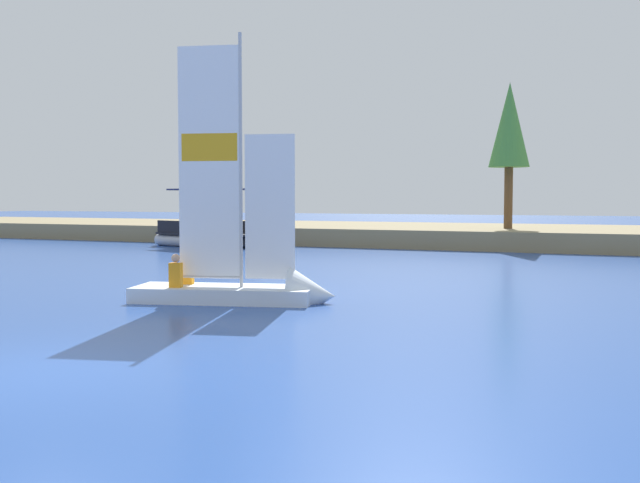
% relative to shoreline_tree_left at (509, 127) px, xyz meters
% --- Properties ---
extents(ground_plane, '(200.00, 200.00, 0.00)m').
position_rel_shoreline_tree_left_xyz_m(ground_plane, '(-1.71, -29.61, -5.95)').
color(ground_plane, '#234793').
extents(shore_bank, '(80.00, 11.62, 0.91)m').
position_rel_shoreline_tree_left_xyz_m(shore_bank, '(-1.71, 1.86, -5.50)').
color(shore_bank, '#897A56').
rests_on(shore_bank, ground).
extents(shoreline_tree_left, '(2.01, 2.01, 7.25)m').
position_rel_shoreline_tree_left_xyz_m(shoreline_tree_left, '(0.00, 0.00, 0.00)').
color(shoreline_tree_left, brown).
rests_on(shoreline_tree_left, shore_bank).
extents(sailboat, '(4.94, 2.55, 6.70)m').
position_rel_shoreline_tree_left_xyz_m(sailboat, '(-2.18, -22.36, -5.50)').
color(sailboat, silver).
rests_on(sailboat, ground).
extents(pontoon_boat, '(6.09, 3.80, 2.90)m').
position_rel_shoreline_tree_left_xyz_m(pontoon_boat, '(-13.75, -6.07, -5.28)').
color(pontoon_boat, '#B2B2B7').
rests_on(pontoon_boat, ground).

